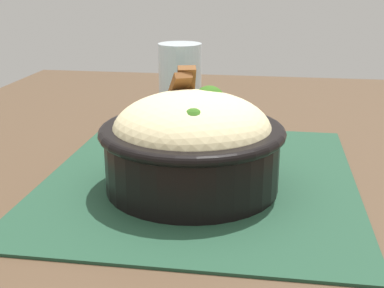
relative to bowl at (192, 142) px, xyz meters
name	(u,v)px	position (x,y,z in m)	size (l,w,h in m)	color
table	(183,231)	(0.02, 0.01, -0.12)	(1.30, 0.92, 0.77)	#4C3826
placemat	(201,178)	(0.03, -0.01, -0.05)	(0.40, 0.35, 0.00)	#1E422D
bowl	(192,142)	(0.00, 0.00, 0.00)	(0.23, 0.23, 0.13)	black
fork	(192,153)	(0.11, 0.02, -0.05)	(0.04, 0.14, 0.00)	#B4B4B4
drinking_glass	(180,83)	(0.33, 0.07, 0.00)	(0.07, 0.07, 0.12)	silver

